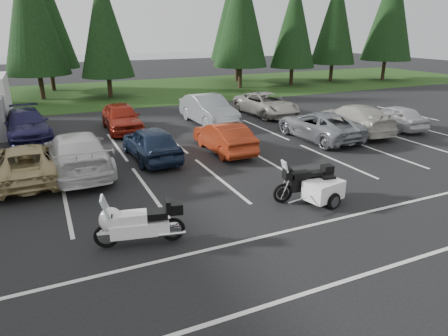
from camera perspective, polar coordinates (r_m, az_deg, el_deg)
ground at (r=13.89m, az=-0.86°, el=-3.21°), size 120.00×120.00×0.00m
grass_strip at (r=36.50m, az=-16.51°, el=10.22°), size 80.00×16.00×0.01m
lake_water at (r=67.57m, az=-17.29°, el=14.04°), size 70.00×50.00×0.02m
stall_markings at (r=15.61m, az=-3.83°, el=-0.62°), size 32.00×16.00×0.01m
conifer_4 at (r=34.66m, az=-25.96°, el=19.57°), size 4.80×4.80×11.17m
conifer_5 at (r=33.73m, az=-16.79°, el=19.14°), size 4.14×4.14×9.63m
conifer_6 at (r=37.96m, az=2.43°, el=21.46°), size 4.93×4.93×11.48m
conifer_7 at (r=40.47m, az=10.01°, el=19.80°), size 4.27×4.27×9.94m
conifer_8 at (r=44.41m, az=15.67°, el=19.82°), size 4.53×4.53×10.56m
conifer_9 at (r=47.55m, az=22.77°, el=20.10°), size 5.19×5.19×12.10m
conifer_back_b at (r=39.28m, az=-24.47°, el=19.89°), size 4.97×4.97×11.58m
conifer_back_c at (r=43.09m, az=1.95°, el=22.26°), size 5.50×5.50×12.81m
car_near_2 at (r=16.32m, az=-26.32°, el=0.72°), size 2.26×4.86×1.35m
car_near_3 at (r=16.37m, az=-20.23°, el=2.06°), size 2.33×5.50×1.58m
car_near_4 at (r=17.26m, az=-10.39°, el=3.57°), size 1.87×4.30×1.44m
car_near_5 at (r=18.05m, az=-0.04°, el=4.43°), size 1.47×4.10×1.35m
car_near_6 at (r=20.76m, az=13.41°, el=5.94°), size 2.40×5.02×1.38m
car_near_7 at (r=22.62m, az=18.02°, el=6.74°), size 2.55×5.32×1.49m
car_near_8 at (r=24.31m, az=23.22°, el=6.75°), size 1.87×4.01×1.33m
car_far_1 at (r=22.67m, az=-26.37°, el=5.61°), size 2.46×5.08×1.43m
car_far_2 at (r=22.49m, az=-14.41°, el=7.02°), size 1.85×4.43×1.50m
car_far_3 at (r=23.45m, az=-2.23°, el=8.31°), size 1.96×5.11×1.66m
car_far_4 at (r=26.09m, az=6.03°, el=9.06°), size 2.76×5.24×1.40m
touring_motorcycle at (r=10.51m, az=-12.01°, el=-7.18°), size 2.69×1.31×1.43m
cargo_trailer at (r=13.10m, az=13.98°, el=-3.38°), size 1.87×1.29×0.79m
adventure_motorcycle at (r=13.12m, az=11.43°, el=-1.58°), size 2.47×1.12×1.45m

